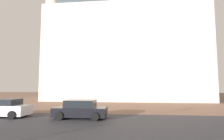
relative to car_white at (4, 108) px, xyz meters
name	(u,v)px	position (x,y,z in m)	size (l,w,h in m)	color
ground_plane	(105,123)	(8.80, -1.61, -0.71)	(120.00, 120.00, 0.00)	brown
street_asphalt_strip	(104,124)	(8.80, -1.85, -0.71)	(120.00, 8.41, 0.00)	#2D2D33
landmark_building	(124,46)	(9.28, 20.81, 9.92)	(28.92, 13.51, 39.00)	beige
car_white	(4,108)	(0.00, 0.00, 0.00)	(4.13, 2.03, 1.49)	silver
car_black	(80,109)	(6.58, 0.00, -0.02)	(4.17, 2.05, 1.46)	black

